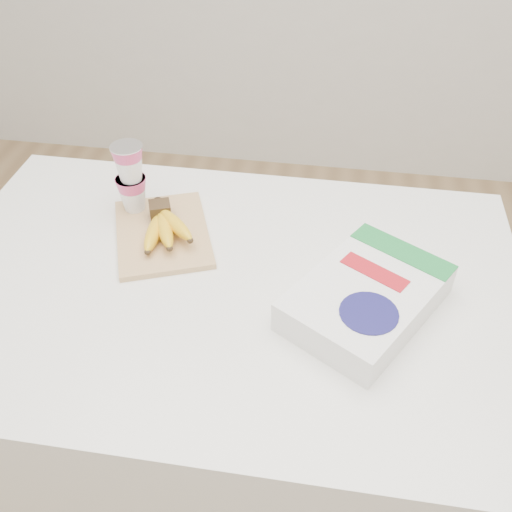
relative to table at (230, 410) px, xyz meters
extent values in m
plane|color=tan|center=(0.00, 0.00, -0.47)|extent=(4.00, 4.00, 0.00)
cube|color=white|center=(0.00, 0.00, 0.00)|extent=(1.25, 0.83, 0.94)
cube|color=#D7B576|center=(-0.17, 0.13, 0.48)|extent=(0.29, 0.33, 0.01)
cube|color=#382816|center=(-0.18, 0.17, 0.51)|extent=(0.06, 0.06, 0.03)
ellipsoid|color=yellow|center=(-0.18, 0.10, 0.50)|extent=(0.05, 0.15, 0.04)
sphere|color=#382816|center=(-0.17, 0.03, 0.50)|extent=(0.01, 0.01, 0.01)
ellipsoid|color=yellow|center=(-0.15, 0.11, 0.50)|extent=(0.09, 0.15, 0.04)
sphere|color=#382816|center=(-0.12, 0.04, 0.50)|extent=(0.01, 0.01, 0.01)
ellipsoid|color=yellow|center=(-0.13, 0.12, 0.51)|extent=(0.13, 0.13, 0.04)
sphere|color=#382816|center=(-0.08, 0.07, 0.51)|extent=(0.01, 0.01, 0.01)
cylinder|color=silver|center=(-0.25, 0.20, 0.65)|extent=(0.07, 0.07, 0.00)
cube|color=white|center=(0.29, -0.04, 0.50)|extent=(0.35, 0.38, 0.07)
cube|color=#1C7F38|center=(0.36, 0.07, 0.54)|extent=(0.21, 0.16, 0.00)
cylinder|color=#181655|center=(0.29, -0.11, 0.54)|extent=(0.15, 0.15, 0.00)
cube|color=#B5141E|center=(0.30, 0.00, 0.54)|extent=(0.14, 0.10, 0.00)
camera|label=1|loc=(0.20, -0.84, 1.29)|focal=40.00mm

